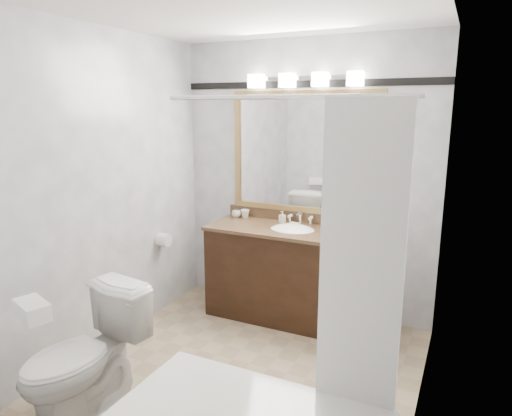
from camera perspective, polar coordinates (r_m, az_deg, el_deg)
The scene contains 13 objects.
room at distance 3.04m, azimuth -2.20°, elevation 0.12°, with size 2.42×2.62×2.52m.
vanity at distance 4.17m, azimuth 4.48°, elevation -8.05°, with size 1.53×0.58×0.97m.
mirror at distance 4.17m, azimuth 6.06°, elevation 6.90°, with size 1.40×0.04×1.10m.
vanity_light_bar at distance 4.11m, azimuth 6.00°, elevation 15.67°, with size 1.02×0.14×0.12m.
accent_stripe at distance 4.17m, azimuth 6.31°, elevation 15.16°, with size 2.40×0.01×0.06m, color black.
tp_roll at distance 4.32m, azimuth -11.47°, elevation -3.90°, with size 0.12×0.12×0.11m, color white.
toilet at distance 3.11m, azimuth -20.77°, elevation -17.17°, with size 0.45×0.79×0.80m, color white.
tissue_box at distance 2.75m, azimuth -26.18°, elevation -11.37°, with size 0.23×0.12×0.09m, color white.
coffee_maker at distance 3.82m, azimuth 11.58°, elevation -1.27°, with size 0.16×0.20×0.31m.
cup_left at distance 4.44m, azimuth -2.49°, elevation -0.76°, with size 0.09×0.09×0.07m, color white.
cup_right at distance 4.42m, azimuth -1.38°, elevation -0.73°, with size 0.09×0.09×0.08m, color white.
soap_bottle_a at distance 4.24m, azimuth 3.31°, elevation -1.11°, with size 0.05×0.05×0.11m, color white.
soap_bar at distance 4.15m, azimuth 4.79°, elevation -2.02°, with size 0.08×0.05×0.03m, color beige.
Camera 1 is at (1.39, -2.63, 1.90)m, focal length 32.00 mm.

